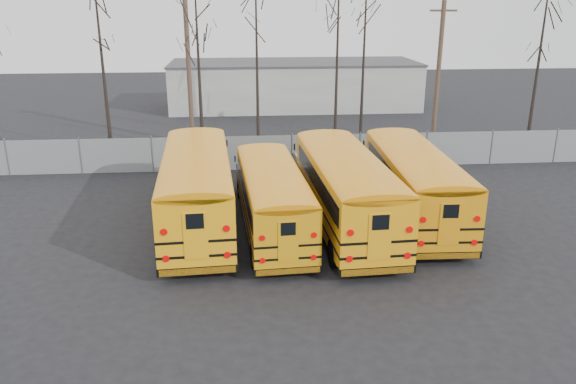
{
  "coord_description": "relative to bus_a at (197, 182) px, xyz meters",
  "views": [
    {
      "loc": [
        -2.86,
        -19.48,
        9.35
      ],
      "look_at": [
        -0.98,
        3.08,
        1.6
      ],
      "focal_mm": 35.0,
      "sensor_mm": 36.0,
      "label": 1
    }
  ],
  "objects": [
    {
      "name": "utility_pole_left",
      "position": [
        -1.42,
        15.24,
        3.29
      ],
      "size": [
        1.81,
        0.55,
        10.27
      ],
      "rotation": [
        0.0,
        0.0,
        0.23
      ],
      "color": "brown",
      "rests_on": "ground"
    },
    {
      "name": "tree_1",
      "position": [
        -6.33,
        12.45,
        3.19
      ],
      "size": [
        0.26,
        0.26,
        10.36
      ],
      "primitive_type": "cone",
      "color": "black",
      "rests_on": "ground"
    },
    {
      "name": "ground",
      "position": [
        4.85,
        -3.52,
        -1.99
      ],
      "size": [
        120.0,
        120.0,
        0.0
      ],
      "primitive_type": "plane",
      "color": "black",
      "rests_on": "ground"
    },
    {
      "name": "bus_c",
      "position": [
        6.28,
        -0.61,
        -0.04
      ],
      "size": [
        3.31,
        12.03,
        3.34
      ],
      "rotation": [
        0.0,
        0.0,
        0.05
      ],
      "color": "black",
      "rests_on": "ground"
    },
    {
      "name": "tree_2",
      "position": [
        -0.58,
        12.73,
        2.97
      ],
      "size": [
        0.26,
        0.26,
        9.91
      ],
      "primitive_type": "cone",
      "color": "black",
      "rests_on": "ground"
    },
    {
      "name": "fence",
      "position": [
        4.85,
        8.48,
        -0.99
      ],
      "size": [
        40.0,
        0.04,
        2.0
      ],
      "primitive_type": "cube",
      "color": "gray",
      "rests_on": "ground"
    },
    {
      "name": "bus_d",
      "position": [
        9.52,
        0.24,
        -0.11
      ],
      "size": [
        3.02,
        11.55,
        3.21
      ],
      "rotation": [
        0.0,
        0.0,
        -0.03
      ],
      "color": "black",
      "rests_on": "ground"
    },
    {
      "name": "tree_6",
      "position": [
        19.98,
        10.23,
        3.15
      ],
      "size": [
        0.26,
        0.26,
        10.28
      ],
      "primitive_type": "cone",
      "color": "black",
      "rests_on": "ground"
    },
    {
      "name": "bus_a",
      "position": [
        0.0,
        0.0,
        0.0
      ],
      "size": [
        3.52,
        12.28,
        3.4
      ],
      "rotation": [
        0.0,
        0.0,
        0.06
      ],
      "color": "black",
      "rests_on": "ground"
    },
    {
      "name": "utility_pole_right",
      "position": [
        14.63,
        12.53,
        2.83
      ],
      "size": [
        1.67,
        0.31,
        9.37
      ],
      "rotation": [
        0.0,
        0.0,
        -0.11
      ],
      "color": "#4F3B2D",
      "rests_on": "ground"
    },
    {
      "name": "tree_5",
      "position": [
        10.15,
        14.45,
        3.75
      ],
      "size": [
        0.26,
        0.26,
        11.48
      ],
      "primitive_type": "cone",
      "color": "black",
      "rests_on": "ground"
    },
    {
      "name": "tree_3",
      "position": [
        2.98,
        11.21,
        3.87
      ],
      "size": [
        0.26,
        0.26,
        11.71
      ],
      "primitive_type": "cone",
      "color": "black",
      "rests_on": "ground"
    },
    {
      "name": "bus_b",
      "position": [
        3.16,
        -0.9,
        -0.28
      ],
      "size": [
        3.04,
        10.53,
        2.91
      ],
      "rotation": [
        0.0,
        0.0,
        0.06
      ],
      "color": "black",
      "rests_on": "ground"
    },
    {
      "name": "tree_4",
      "position": [
        7.86,
        11.46,
        3.82
      ],
      "size": [
        0.26,
        0.26,
        11.61
      ],
      "primitive_type": "cone",
      "color": "black",
      "rests_on": "ground"
    },
    {
      "name": "distant_building",
      "position": [
        6.85,
        28.48,
        0.01
      ],
      "size": [
        22.0,
        8.0,
        4.0
      ],
      "primitive_type": "cube",
      "color": "beige",
      "rests_on": "ground"
    }
  ]
}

